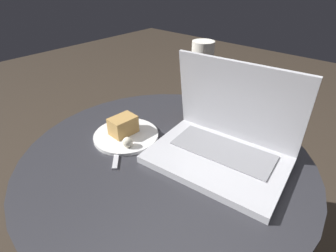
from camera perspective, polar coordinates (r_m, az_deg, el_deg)
table at (r=0.76m, az=-0.37°, el=-14.46°), size 0.72×0.72×0.54m
laptop at (r=0.64m, az=12.03°, el=-3.10°), size 0.34×0.25×0.23m
beer_glass at (r=0.75m, az=7.10°, el=8.84°), size 0.06×0.06×0.24m
snack_plate at (r=0.73m, az=-9.37°, el=-1.21°), size 0.18×0.18×0.06m
fork at (r=0.72m, az=-10.66°, el=-3.29°), size 0.15×0.15×0.00m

